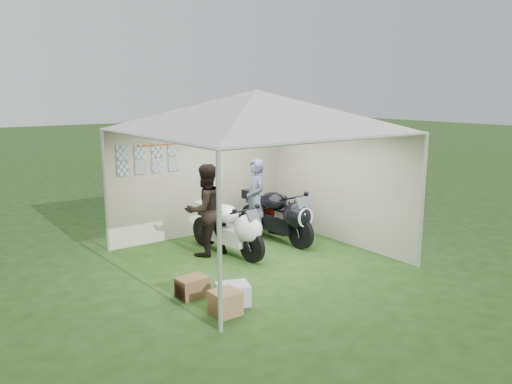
% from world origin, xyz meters
% --- Properties ---
extents(ground, '(80.00, 80.00, 0.00)m').
position_xyz_m(ground, '(0.00, 0.00, 0.00)').
color(ground, '#204112').
rests_on(ground, ground).
extents(canopy_tent, '(5.66, 5.66, 3.00)m').
position_xyz_m(canopy_tent, '(-0.00, 0.03, 2.58)').
color(canopy_tent, silver).
rests_on(canopy_tent, ground).
extents(motorcycle_white, '(0.58, 1.94, 0.95)m').
position_xyz_m(motorcycle_white, '(-0.25, 0.46, 0.53)').
color(motorcycle_white, black).
rests_on(motorcycle_white, ground).
extents(motorcycle_black, '(0.55, 2.07, 1.02)m').
position_xyz_m(motorcycle_black, '(0.99, 0.58, 0.57)').
color(motorcycle_black, black).
rests_on(motorcycle_black, ground).
extents(paddock_stand, '(0.45, 0.30, 0.33)m').
position_xyz_m(paddock_stand, '(0.93, 1.52, 0.16)').
color(paddock_stand, '#1D27C4').
rests_on(paddock_stand, ground).
extents(person_dark_jacket, '(0.84, 0.66, 1.69)m').
position_xyz_m(person_dark_jacket, '(-0.61, 0.73, 0.85)').
color(person_dark_jacket, black).
rests_on(person_dark_jacket, ground).
extents(person_blue_jacket, '(0.52, 0.68, 1.64)m').
position_xyz_m(person_blue_jacket, '(0.75, 1.05, 0.82)').
color(person_blue_jacket, slate).
rests_on(person_blue_jacket, ground).
extents(equipment_box, '(0.64, 0.57, 0.54)m').
position_xyz_m(equipment_box, '(1.51, 1.07, 0.27)').
color(equipment_box, black).
rests_on(equipment_box, ground).
extents(crate_0, '(0.55, 0.48, 0.30)m').
position_xyz_m(crate_0, '(-1.43, -1.41, 0.15)').
color(crate_0, '#B8BDC1').
rests_on(crate_0, ground).
extents(crate_1, '(0.37, 0.37, 0.32)m').
position_xyz_m(crate_1, '(-1.68, -1.60, 0.16)').
color(crate_1, olive).
rests_on(crate_1, ground).
extents(crate_2, '(0.38, 0.34, 0.23)m').
position_xyz_m(crate_2, '(-1.72, -0.78, 0.12)').
color(crate_2, silver).
rests_on(crate_2, ground).
extents(crate_3, '(0.46, 0.34, 0.29)m').
position_xyz_m(crate_3, '(-1.75, -0.82, 0.15)').
color(crate_3, brown).
rests_on(crate_3, ground).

